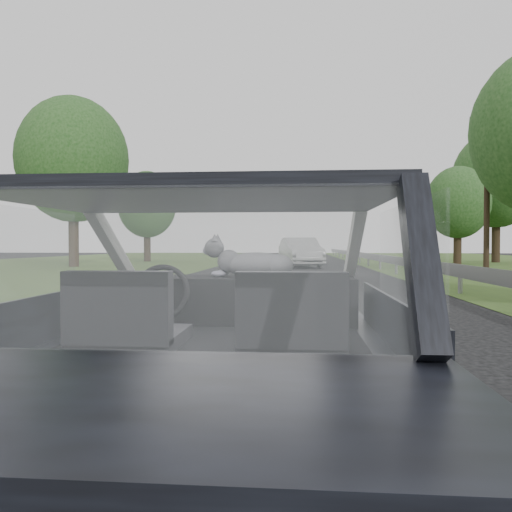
% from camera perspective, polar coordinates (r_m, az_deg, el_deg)
% --- Properties ---
extents(ground, '(140.00, 140.00, 0.00)m').
position_cam_1_polar(ground, '(2.93, -4.40, -23.15)').
color(ground, '#2F2F32').
rests_on(ground, ground).
extents(subject_car, '(1.80, 4.00, 1.45)m').
position_cam_1_polar(subject_car, '(2.71, -4.42, -9.05)').
color(subject_car, black).
rests_on(subject_car, ground).
extents(dashboard, '(1.58, 0.45, 0.30)m').
position_cam_1_polar(dashboard, '(3.30, -2.68, -4.98)').
color(dashboard, black).
rests_on(dashboard, subject_car).
extents(driver_seat, '(0.50, 0.72, 0.42)m').
position_cam_1_polar(driver_seat, '(2.50, -14.65, -6.34)').
color(driver_seat, '#29292D').
rests_on(driver_seat, subject_car).
extents(passenger_seat, '(0.50, 0.72, 0.42)m').
position_cam_1_polar(passenger_seat, '(2.36, 4.11, -6.76)').
color(passenger_seat, '#29292D').
rests_on(passenger_seat, subject_car).
extents(steering_wheel, '(0.36, 0.36, 0.04)m').
position_cam_1_polar(steering_wheel, '(3.09, -10.81, -4.13)').
color(steering_wheel, black).
rests_on(steering_wheel, dashboard).
extents(cat, '(0.65, 0.28, 0.28)m').
position_cam_1_polar(cat, '(3.24, 0.01, -0.81)').
color(cat, gray).
rests_on(cat, dashboard).
extents(guardrail, '(0.05, 90.00, 0.32)m').
position_cam_1_polar(guardrail, '(13.22, 21.83, -1.52)').
color(guardrail, gray).
rests_on(guardrail, ground).
extents(other_car, '(2.78, 5.11, 1.59)m').
position_cam_1_polar(other_car, '(26.84, 5.09, 0.42)').
color(other_car, '#ADADAD').
rests_on(other_car, ground).
extents(highway_sign, '(0.20, 1.09, 2.72)m').
position_cam_1_polar(highway_sign, '(28.88, 18.10, 1.54)').
color(highway_sign, '#125C27').
rests_on(highway_sign, ground).
extents(utility_pole, '(0.27, 0.27, 7.31)m').
position_cam_1_polar(utility_pole, '(23.46, 24.89, 7.17)').
color(utility_pole, '#34281D').
rests_on(utility_pole, ground).
extents(tree_2, '(4.49, 4.49, 5.87)m').
position_cam_1_polar(tree_2, '(33.18, 22.06, 4.19)').
color(tree_2, '#163E14').
rests_on(tree_2, ground).
extents(tree_3, '(6.72, 6.72, 8.70)m').
position_cam_1_polar(tree_3, '(37.63, 25.77, 5.96)').
color(tree_3, '#163E14').
rests_on(tree_3, ground).
extents(tree_5, '(7.42, 7.42, 9.00)m').
position_cam_1_polar(tree_5, '(29.20, -20.16, 7.69)').
color(tree_5, '#163E14').
rests_on(tree_5, ground).
extents(tree_6, '(4.79, 4.79, 6.29)m').
position_cam_1_polar(tree_6, '(36.69, -12.34, 4.30)').
color(tree_6, '#163E14').
rests_on(tree_6, ground).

